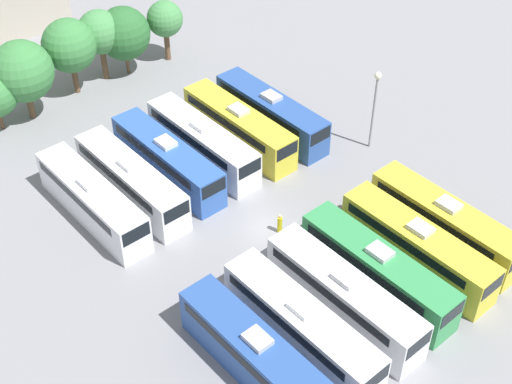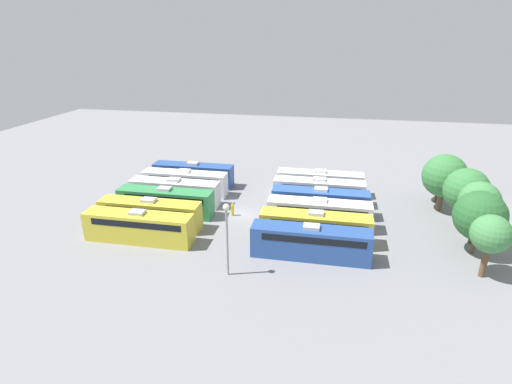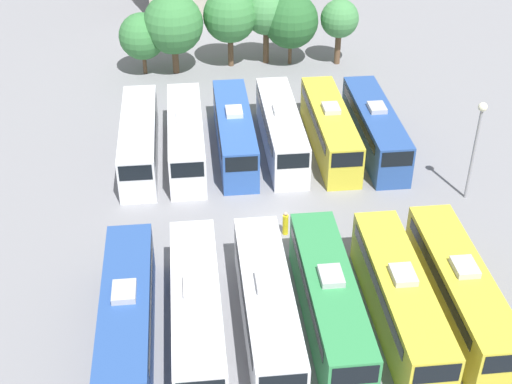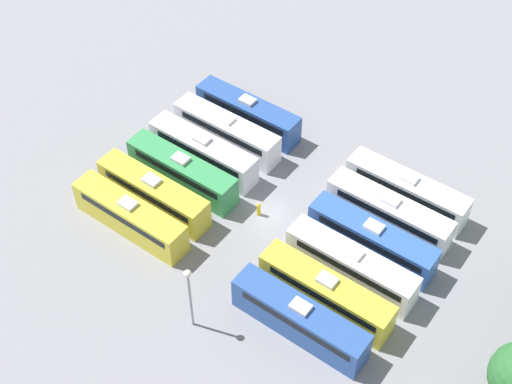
{
  "view_description": "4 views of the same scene",
  "coord_description": "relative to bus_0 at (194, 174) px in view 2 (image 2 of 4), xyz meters",
  "views": [
    {
      "loc": [
        -25.76,
        -28.58,
        36.05
      ],
      "look_at": [
        0.5,
        1.62,
        2.2
      ],
      "focal_mm": 50.0,
      "sensor_mm": 36.0,
      "label": 1
    },
    {
      "loc": [
        44.35,
        10.52,
        20.9
      ],
      "look_at": [
        -0.95,
        1.71,
        2.77
      ],
      "focal_mm": 28.0,
      "sensor_mm": 36.0,
      "label": 2
    },
    {
      "loc": [
        -5.17,
        -36.83,
        27.49
      ],
      "look_at": [
        -1.21,
        0.13,
        2.6
      ],
      "focal_mm": 50.0,
      "sensor_mm": 36.0,
      "label": 3
    },
    {
      "loc": [
        36.21,
        25.09,
        50.05
      ],
      "look_at": [
        0.6,
        -1.22,
        2.93
      ],
      "focal_mm": 50.0,
      "sensor_mm": 36.0,
      "label": 4
    }
  ],
  "objects": [
    {
      "name": "bus_0",
      "position": [
        0.0,
        0.0,
        0.0
      ],
      "size": [
        2.54,
        11.89,
        3.57
      ],
      "color": "#284C93",
      "rests_on": "ground_plane"
    },
    {
      "name": "tree_2",
      "position": [
        8.05,
        34.95,
        3.06
      ],
      "size": [
        4.92,
        4.92,
        7.31
      ],
      "color": "brown",
      "rests_on": "ground_plane"
    },
    {
      "name": "tree_4",
      "position": [
        13.63,
        34.8,
        2.43
      ],
      "size": [
        5.07,
        5.07,
        6.74
      ],
      "color": "brown",
      "rests_on": "ground_plane"
    },
    {
      "name": "bus_7",
      "position": [
        3.48,
        18.6,
        0.0
      ],
      "size": [
        2.54,
        11.89,
        3.57
      ],
      "color": "white",
      "rests_on": "ground_plane"
    },
    {
      "name": "tree_3",
      "position": [
        11.41,
        35.3,
        3.09
      ],
      "size": [
        4.12,
        4.12,
        6.97
      ],
      "color": "brown",
      "rests_on": "ground_plane"
    },
    {
      "name": "tree_5",
      "position": [
        18.09,
        34.35,
        2.58
      ],
      "size": [
        3.53,
        3.53,
        6.17
      ],
      "color": "brown",
      "rests_on": "ground_plane"
    },
    {
      "name": "tree_1",
      "position": [
        2.89,
        33.87,
        2.9
      ],
      "size": [
        5.39,
        5.39,
        7.38
      ],
      "color": "brown",
      "rests_on": "ground_plane"
    },
    {
      "name": "bus_9",
      "position": [
        10.61,
        18.98,
        0.0
      ],
      "size": [
        2.54,
        11.89,
        3.57
      ],
      "color": "silver",
      "rests_on": "ground_plane"
    },
    {
      "name": "bus_6",
      "position": [
        0.06,
        18.6,
        0.0
      ],
      "size": [
        2.54,
        11.89,
        3.57
      ],
      "color": "silver",
      "rests_on": "ground_plane"
    },
    {
      "name": "worker_person",
      "position": [
        9.45,
        8.33,
        -1.0
      ],
      "size": [
        0.36,
        0.36,
        1.66
      ],
      "color": "gold",
      "rests_on": "ground_plane"
    },
    {
      "name": "bus_2",
      "position": [
        7.27,
        -0.04,
        0.0
      ],
      "size": [
        2.54,
        11.89,
        3.57
      ],
      "color": "silver",
      "rests_on": "ground_plane"
    },
    {
      "name": "ground_plane",
      "position": [
        8.9,
        9.28,
        -1.77
      ],
      "size": [
        131.74,
        131.74,
        0.0
      ],
      "primitive_type": "plane",
      "color": "gray"
    },
    {
      "name": "bus_3",
      "position": [
        10.6,
        0.09,
        0.0
      ],
      "size": [
        2.54,
        11.89,
        3.57
      ],
      "color": "#338C4C",
      "rests_on": "ground_plane"
    },
    {
      "name": "bus_1",
      "position": [
        3.57,
        0.01,
        0.0
      ],
      "size": [
        2.54,
        11.89,
        3.57
      ],
      "color": "white",
      "rests_on": "ground_plane"
    },
    {
      "name": "bus_8",
      "position": [
        7.1,
        18.96,
        0.0
      ],
      "size": [
        2.54,
        11.89,
        3.57
      ],
      "color": "#2D56A8",
      "rests_on": "ground_plane"
    },
    {
      "name": "bus_4",
      "position": [
        14.34,
        -0.21,
        0.0
      ],
      "size": [
        2.54,
        11.89,
        3.57
      ],
      "color": "gold",
      "rests_on": "ground_plane"
    },
    {
      "name": "light_pole",
      "position": [
        22.32,
        11.12,
        3.17
      ],
      "size": [
        0.6,
        0.6,
        7.2
      ],
      "color": "gray",
      "rests_on": "ground_plane"
    },
    {
      "name": "bus_5",
      "position": [
        17.74,
        0.04,
        0.0
      ],
      "size": [
        2.54,
        11.89,
        3.57
      ],
      "color": "gold",
      "rests_on": "ground_plane"
    },
    {
      "name": "bus_11",
      "position": [
        17.67,
        18.47,
        0.0
      ],
      "size": [
        2.54,
        11.89,
        3.57
      ],
      "color": "#284C93",
      "rests_on": "ground_plane"
    },
    {
      "name": "tree_0",
      "position": [
        0.05,
        34.04,
        1.8
      ],
      "size": [
        4.2,
        4.2,
        5.68
      ],
      "color": "brown",
      "rests_on": "ground_plane"
    },
    {
      "name": "bus_10",
      "position": [
        14.27,
        18.75,
        0.0
      ],
      "size": [
        2.54,
        11.89,
        3.57
      ],
      "color": "gold",
      "rests_on": "ground_plane"
    }
  ]
}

